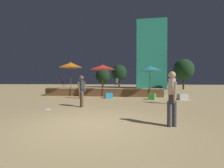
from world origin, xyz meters
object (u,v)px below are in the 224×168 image
(patio_umbrella_0, at_px, (103,67))
(background_tree_0, at_px, (119,73))
(background_tree_1, at_px, (184,70))
(cube_seat_2, at_px, (152,97))
(person_2, at_px, (173,88))
(patio_umbrella_1, at_px, (150,68))
(person_1, at_px, (82,90))
(bistro_chair_0, at_px, (63,82))
(background_tree_2, at_px, (103,76))
(frisbee_disc, at_px, (47,109))
(cube_seat_0, at_px, (182,97))
(patio_umbrella_2, at_px, (71,65))
(person_3, at_px, (81,86))
(person_0, at_px, (172,97))
(bistro_chair_1, at_px, (116,82))
(cube_seat_1, at_px, (109,96))

(patio_umbrella_0, bearing_deg, background_tree_0, 88.31)
(background_tree_1, bearing_deg, cube_seat_2, -114.97)
(person_2, relative_size, background_tree_1, 0.35)
(patio_umbrella_1, distance_m, person_1, 7.02)
(cube_seat_2, distance_m, bistro_chair_0, 9.27)
(patio_umbrella_0, bearing_deg, background_tree_2, 101.39)
(patio_umbrella_1, distance_m, frisbee_disc, 8.80)
(cube_seat_0, xyz_separation_m, person_1, (-6.34, -4.12, 0.67))
(patio_umbrella_2, xyz_separation_m, frisbee_disc, (1.55, -6.38, -2.84))
(patio_umbrella_0, distance_m, bistro_chair_0, 5.00)
(patio_umbrella_0, distance_m, person_3, 2.75)
(person_0, height_order, bistro_chair_1, person_0)
(patio_umbrella_0, relative_size, person_2, 1.65)
(person_0, bearing_deg, bistro_chair_1, 90.14)
(patio_umbrella_2, xyz_separation_m, person_0, (6.80, -8.38, -1.97))
(cube_seat_0, relative_size, background_tree_0, 0.16)
(patio_umbrella_0, xyz_separation_m, cube_seat_2, (4.09, -1.60, -2.41))
(patio_umbrella_0, relative_size, person_1, 1.75)
(person_3, relative_size, bistro_chair_0, 2.02)
(person_3, bearing_deg, bistro_chair_1, 22.89)
(person_0, xyz_separation_m, person_3, (-5.26, 6.70, 0.12))
(cube_seat_2, distance_m, background_tree_0, 14.69)
(patio_umbrella_1, relative_size, background_tree_1, 0.54)
(cube_seat_0, height_order, person_2, person_2)
(patio_umbrella_1, bearing_deg, patio_umbrella_2, -179.96)
(patio_umbrella_1, distance_m, background_tree_2, 9.16)
(cube_seat_1, relative_size, frisbee_disc, 2.58)
(bistro_chair_0, height_order, bistro_chair_1, same)
(person_1, distance_m, bistro_chair_0, 8.45)
(person_0, bearing_deg, cube_seat_0, 55.43)
(cube_seat_2, relative_size, bistro_chair_1, 0.69)
(patio_umbrella_2, relative_size, background_tree_1, 0.62)
(cube_seat_2, height_order, person_1, person_1)
(person_0, height_order, person_1, person_0)
(bistro_chair_1, distance_m, background_tree_1, 15.42)
(cube_seat_0, bearing_deg, frisbee_disc, -146.94)
(person_0, xyz_separation_m, bistro_chair_1, (-2.80, 10.31, 0.41))
(cube_seat_2, bearing_deg, patio_umbrella_2, 167.41)
(background_tree_0, height_order, background_tree_2, background_tree_0)
(person_1, bearing_deg, bistro_chair_0, -10.04)
(person_2, relative_size, person_3, 0.97)
(bistro_chair_1, bearing_deg, cube_seat_2, 74.81)
(cube_seat_0, height_order, background_tree_1, background_tree_1)
(patio_umbrella_0, bearing_deg, cube_seat_1, -57.78)
(patio_umbrella_2, bearing_deg, patio_umbrella_0, 0.40)
(cube_seat_2, distance_m, person_3, 5.59)
(patio_umbrella_0, bearing_deg, cube_seat_0, -12.16)
(person_3, relative_size, background_tree_2, 0.56)
(person_1, xyz_separation_m, background_tree_0, (0.39, 17.85, 1.92))
(person_1, bearing_deg, background_tree_0, -43.55)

